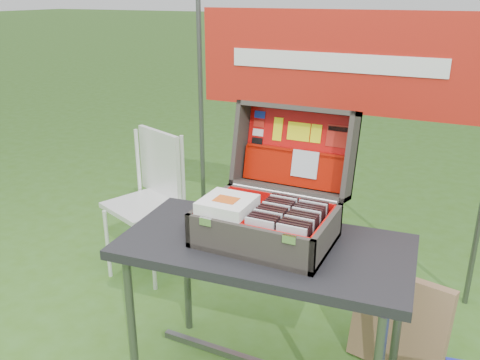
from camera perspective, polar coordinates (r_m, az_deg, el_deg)
The scene contains 88 objects.
table at distance 2.23m, azimuth 2.63°, elevation -15.28°, with size 1.15×0.58×0.72m, color #2A2A2E, non-canonical shape.
table_top at distance 2.05m, azimuth 2.78°, elevation -7.52°, with size 1.15×0.58×0.04m, color #2A2A2E.
table_leg_fl at distance 2.30m, azimuth -12.12°, elevation -15.10°, with size 0.04×0.04×0.68m, color #59595B.
table_leg_bl at distance 2.61m, azimuth -5.97°, elevation -10.06°, with size 0.04×0.04×0.68m, color #59595B.
table_leg_br at distance 2.32m, azimuth 17.25°, elevation -15.32°, with size 0.04×0.04×0.68m, color #59595B.
suitcase at distance 2.01m, azimuth 3.67°, elevation 0.04°, with size 0.52×0.53×0.48m, color #413A33, non-canonical shape.
suitcase_base_bottom at distance 2.05m, azimuth 2.88°, elevation -6.58°, with size 0.52×0.37×0.02m, color #413A33.
suitcase_base_wall_front at distance 1.88m, azimuth 0.80°, elevation -7.16°, with size 0.52×0.02×0.14m, color #413A33.
suitcase_base_wall_back at distance 2.17m, azimuth 4.72°, elevation -3.28°, with size 0.52×0.02×0.14m, color #413A33.
suitcase_base_wall_left at distance 2.12m, azimuth -3.31°, elevation -3.82°, with size 0.02×0.37×0.14m, color #413A33.
suitcase_base_wall_right at distance 1.95m, azimuth 9.71°, elevation -6.39°, with size 0.02×0.37×0.14m, color #413A33.
suitcase_liner_floor at distance 2.04m, azimuth 2.89°, elevation -6.25°, with size 0.48×0.33×0.01m, color red.
suitcase_latch_left at distance 1.92m, azimuth -3.87°, elevation -4.69°, with size 0.05×0.01×0.03m, color silver.
suitcase_latch_right at distance 1.79m, azimuth 5.56°, elevation -6.65°, with size 0.05×0.01×0.03m, color silver.
suitcase_hinge at distance 2.15m, azimuth 4.87°, elevation -1.49°, with size 0.02×0.02×0.47m, color silver.
suitcase_lid_back at distance 2.25m, azimuth 6.53°, elevation 3.53°, with size 0.52×0.37×0.02m, color #413A33.
suitcase_lid_rim_far at distance 2.19m, azimuth 6.56°, elevation 8.02°, with size 0.52×0.02×0.14m, color #413A33.
suitcase_lid_rim_near at distance 2.22m, azimuth 5.52°, elevation -1.02°, with size 0.52×0.02×0.14m, color #413A33.
suitcase_lid_rim_left at distance 2.29m, azimuth 0.15°, elevation 4.28°, with size 0.02×0.37×0.14m, color #413A33.
suitcase_lid_rim_right at distance 2.13m, azimuth 12.35°, elevation 2.56°, with size 0.02×0.37×0.14m, color #413A33.
suitcase_lid_liner at distance 2.24m, azimuth 6.42°, elevation 3.51°, with size 0.47×0.33×0.01m, color red.
suitcase_liner_wall_front at distance 1.89m, azimuth 0.97°, elevation -6.72°, with size 0.48×0.01×0.12m, color red.
suitcase_liner_wall_back at distance 2.16m, azimuth 4.60°, elevation -3.16°, with size 0.48×0.01×0.12m, color red.
suitcase_liner_wall_left at distance 2.11m, azimuth -3.00°, elevation -3.64°, with size 0.01×0.33×0.12m, color red.
suitcase_liner_wall_right at distance 1.95m, azimuth 9.35°, elevation -6.05°, with size 0.01×0.33×0.12m, color red.
suitcase_lid_pocket at distance 2.23m, azimuth 6.01°, elevation 1.31°, with size 0.46×0.15×0.03m, color #A31002.
suitcase_pocket_edge at distance 2.22m, azimuth 6.18°, elevation 3.19°, with size 0.45×0.02×0.02m, color #A31002.
suitcase_pocket_cd at distance 2.19m, azimuth 7.31°, elevation 1.79°, with size 0.12×0.12×0.01m, color silver.
lid_sticker_cc_a at distance 2.30m, azimuth 2.25°, elevation 7.35°, with size 0.05×0.03×0.00m, color #1933B2.
lid_sticker_cc_b at distance 2.30m, azimuth 2.14°, elevation 6.36°, with size 0.05×0.03×0.00m, color red.
lid_sticker_cc_c at distance 2.30m, azimuth 2.04°, elevation 5.36°, with size 0.05×0.03×0.00m, color white.
lid_sticker_cc_d at distance 2.30m, azimuth 1.93°, elevation 4.38°, with size 0.05×0.03×0.00m, color black.
lid_card_neon_tall at distance 2.26m, azimuth 4.26°, elevation 5.72°, with size 0.04×0.10×0.00m, color yellow.
lid_card_neon_main at distance 2.23m, azimuth 6.60°, elevation 5.42°, with size 0.10×0.08×0.00m, color yellow.
lid_card_neon_small at distance 2.21m, azimuth 8.53°, elevation 5.17°, with size 0.05×0.08×0.00m, color yellow.
lid_sticker_band at distance 2.18m, azimuth 10.86°, elevation 4.85°, with size 0.09×0.09×0.00m, color red.
lid_sticker_band_bar at distance 2.18m, azimuth 10.95°, elevation 5.64°, with size 0.08×0.02×0.00m, color black.
cd_left_0 at distance 1.89m, azimuth 2.16°, elevation -6.30°, with size 0.12×0.01×0.13m, color silver.
cd_left_1 at distance 1.90m, azimuth 2.41°, elevation -6.05°, with size 0.12×0.01×0.13m, color black.
cd_left_2 at distance 1.92m, azimuth 2.65°, elevation -5.80°, with size 0.12×0.01×0.13m, color black.
cd_left_3 at distance 1.94m, azimuth 2.89°, elevation -5.56°, with size 0.12×0.01×0.13m, color black.
cd_left_4 at distance 1.95m, azimuth 3.13°, elevation -5.32°, with size 0.12×0.01×0.13m, color silver.
cd_left_5 at distance 1.97m, azimuth 3.36°, elevation -5.09°, with size 0.12×0.01×0.13m, color black.
cd_left_6 at distance 1.99m, azimuth 3.58°, elevation -4.86°, with size 0.12×0.01×0.13m, color black.
cd_left_7 at distance 2.01m, azimuth 3.81°, elevation -4.64°, with size 0.12×0.01×0.13m, color black.
cd_left_8 at distance 2.02m, azimuth 4.03°, elevation -4.42°, with size 0.12×0.01×0.13m, color silver.
cd_left_9 at distance 2.04m, azimuth 4.24°, elevation -4.20°, with size 0.12×0.01×0.13m, color black.
cd_left_10 at distance 2.06m, azimuth 4.45°, elevation -3.98°, with size 0.12×0.01×0.13m, color black.
cd_left_11 at distance 2.08m, azimuth 4.66°, elevation -3.77°, with size 0.12×0.01×0.13m, color black.
cd_left_12 at distance 2.09m, azimuth 4.86°, elevation -3.57°, with size 0.12×0.01×0.13m, color silver.
cd_left_13 at distance 2.11m, azimuth 5.06°, elevation -3.36°, with size 0.12×0.01×0.13m, color black.
cd_right_0 at distance 1.85m, azimuth 5.74°, elevation -7.03°, with size 0.12×0.01×0.13m, color silver.
cd_right_1 at distance 1.86m, azimuth 5.96°, elevation -6.77°, with size 0.12×0.01×0.13m, color black.
cd_right_2 at distance 1.88m, azimuth 6.18°, elevation -6.51°, with size 0.12×0.01×0.13m, color black.
cd_right_3 at distance 1.90m, azimuth 6.39°, elevation -6.25°, with size 0.12×0.01×0.13m, color black.
cd_right_4 at distance 1.92m, azimuth 6.60°, elevation -6.00°, with size 0.12×0.01×0.13m, color silver.
cd_right_5 at distance 1.93m, azimuth 6.80°, elevation -5.76°, with size 0.12×0.01×0.13m, color black.
cd_right_6 at distance 1.95m, azimuth 7.00°, elevation -5.52°, with size 0.12×0.01×0.13m, color black.
cd_right_7 at distance 1.97m, azimuth 7.20°, elevation -5.28°, with size 0.12×0.01×0.13m, color black.
cd_right_8 at distance 1.99m, azimuth 7.39°, elevation -5.05°, with size 0.12×0.01×0.13m, color silver.
cd_right_9 at distance 2.00m, azimuth 7.58°, elevation -4.82°, with size 0.12×0.01×0.13m, color black.
cd_right_10 at distance 2.02m, azimuth 7.77°, elevation -4.60°, with size 0.12×0.01×0.13m, color black.
cd_right_11 at distance 2.04m, azimuth 7.95°, elevation -4.38°, with size 0.12×0.01×0.13m, color black.
cd_right_12 at distance 2.06m, azimuth 8.13°, elevation -4.16°, with size 0.12×0.01×0.13m, color silver.
cd_right_13 at distance 2.07m, azimuth 8.30°, elevation -3.95°, with size 0.12×0.01×0.13m, color black.
songbook_0 at distance 1.99m, azimuth -1.42°, elevation -3.27°, with size 0.19×0.19×0.01m, color white.
songbook_1 at distance 1.99m, azimuth -1.42°, elevation -3.13°, with size 0.19×0.19×0.01m, color white.
songbook_2 at distance 1.98m, azimuth -1.42°, elevation -3.00°, with size 0.19×0.19×0.01m, color white.
songbook_3 at distance 1.98m, azimuth -1.42°, elevation -2.87°, with size 0.19×0.19×0.01m, color white.
songbook_4 at distance 1.98m, azimuth -1.42°, elevation -2.74°, with size 0.19×0.19×0.01m, color white.
songbook_5 at distance 1.98m, azimuth -1.42°, elevation -2.60°, with size 0.19×0.19×0.01m, color white.
songbook_6 at distance 1.98m, azimuth -1.42°, elevation -2.47°, with size 0.19×0.19×0.01m, color white.
songbook_7 at distance 1.97m, azimuth -1.43°, elevation -2.34°, with size 0.19×0.19×0.01m, color white.
songbook_8 at distance 1.97m, azimuth -1.43°, elevation -2.20°, with size 0.19×0.19×0.01m, color white.
songbook_graphic at distance 1.96m, azimuth -1.56°, elevation -2.19°, with size 0.09×0.07×0.00m, color #D85919.
chair at distance 3.14m, azimuth -10.70°, elevation -3.01°, with size 0.39×0.43×0.87m, color silver, non-canonical shape.
chair_seat at distance 3.14m, azimuth -10.71°, elevation -2.85°, with size 0.39×0.39×0.03m, color silver.
chair_backrest at distance 3.20m, azimuth -9.00°, elevation 1.90°, with size 0.39×0.03×0.41m, color silver.
chair_leg_fl at distance 3.21m, azimuth -14.65°, elevation -6.99°, with size 0.02×0.02×0.44m, color silver.
chair_leg_fr at distance 3.02m, azimuth -9.71°, elevation -8.40°, with size 0.02×0.02×0.44m, color silver.
chair_leg_bl at distance 3.44m, azimuth -11.10°, elevation -4.76°, with size 0.02×0.02×0.44m, color silver.
chair_leg_br at distance 3.26m, azimuth -6.34°, elevation -5.91°, with size 0.02×0.02×0.44m, color silver.
chair_upright_left at distance 3.30m, azimuth -11.40°, elevation 2.12°, with size 0.02×0.02×0.41m, color silver.
chair_upright_right at distance 3.12m, azimuth -6.45°, elevation 1.32°, with size 0.02×0.02×0.41m, color silver.
cardboard_box at distance 2.54m, azimuth 17.48°, elevation -15.09°, with size 0.43×0.07×0.46m, color #94684B.
banner_post_left at distance 3.31m, azimuth -4.34°, elevation 6.17°, with size 0.03×0.03×1.70m, color #59595B.
banner at distance 2.89m, azimuth 10.45°, elevation 12.90°, with size 1.60×0.01×0.55m, color #AF1D12.
banner_text at distance 2.88m, azimuth 10.38°, elevation 12.87°, with size 1.20×0.00×0.10m, color white.
Camera 1 is at (0.77, -1.68, 1.66)m, focal length 38.00 mm.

